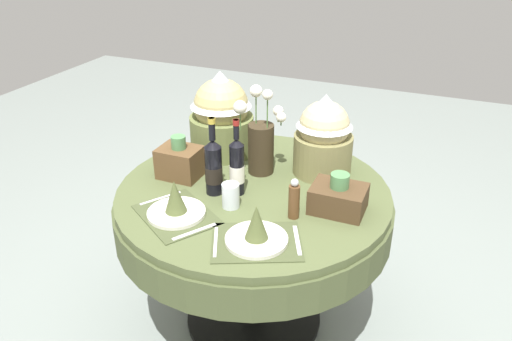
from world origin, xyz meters
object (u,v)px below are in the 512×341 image
(wine_bottle_left, at_px, (237,166))
(tumbler_near_left, at_px, (231,195))
(place_setting_right, at_px, (257,232))
(woven_basket_side_right, at_px, (338,197))
(wine_bottle_centre, at_px, (213,166))
(place_setting_left, at_px, (176,205))
(dining_table, at_px, (253,214))
(flower_vase, at_px, (261,141))
(pepper_mill, at_px, (294,200))
(gift_tub_back_left, at_px, (221,111))
(woven_basket_side_left, at_px, (180,161))
(gift_tub_back_right, at_px, (324,133))

(wine_bottle_left, bearing_deg, tumbler_near_left, -79.05)
(place_setting_right, distance_m, woven_basket_side_right, 0.41)
(place_setting_right, distance_m, wine_bottle_centre, 0.43)
(place_setting_left, bearing_deg, dining_table, 56.99)
(flower_vase, bearing_deg, place_setting_left, -109.66)
(dining_table, height_order, pepper_mill, pepper_mill)
(pepper_mill, height_order, gift_tub_back_left, gift_tub_back_left)
(flower_vase, xyz_separation_m, wine_bottle_left, (-0.02, -0.23, -0.03))
(place_setting_left, relative_size, woven_basket_side_left, 2.09)
(gift_tub_back_left, bearing_deg, place_setting_left, -81.65)
(flower_vase, height_order, woven_basket_side_right, flower_vase)
(wine_bottle_left, bearing_deg, gift_tub_back_left, 124.70)
(place_setting_left, height_order, tumbler_near_left, place_setting_left)
(flower_vase, xyz_separation_m, gift_tub_back_left, (-0.27, 0.13, 0.06))
(wine_bottle_left, bearing_deg, wine_bottle_centre, -159.17)
(gift_tub_back_right, bearing_deg, dining_table, -129.88)
(wine_bottle_left, bearing_deg, flower_vase, 85.06)
(woven_basket_side_left, bearing_deg, woven_basket_side_right, -0.84)
(flower_vase, bearing_deg, woven_basket_side_right, -24.65)
(wine_bottle_centre, relative_size, woven_basket_side_right, 1.59)
(dining_table, relative_size, gift_tub_back_left, 2.92)
(dining_table, distance_m, wine_bottle_left, 0.28)
(gift_tub_back_right, bearing_deg, pepper_mill, -89.28)
(pepper_mill, bearing_deg, wine_bottle_centre, 171.83)
(dining_table, bearing_deg, tumbler_near_left, -100.04)
(wine_bottle_centre, relative_size, pepper_mill, 2.01)
(flower_vase, distance_m, wine_bottle_left, 0.23)
(dining_table, distance_m, flower_vase, 0.34)
(dining_table, distance_m, gift_tub_back_right, 0.50)
(gift_tub_back_right, xyz_separation_m, woven_basket_side_left, (-0.60, -0.30, -0.13))
(tumbler_near_left, bearing_deg, place_setting_right, -44.55)
(place_setting_left, height_order, place_setting_right, same)
(pepper_mill, bearing_deg, flower_vase, 130.79)
(flower_vase, height_order, gift_tub_back_right, flower_vase)
(gift_tub_back_left, bearing_deg, woven_basket_side_left, -101.65)
(dining_table, distance_m, woven_basket_side_right, 0.44)
(place_setting_right, height_order, woven_basket_side_left, woven_basket_side_left)
(flower_vase, bearing_deg, pepper_mill, -49.21)
(place_setting_left, distance_m, gift_tub_back_right, 0.76)
(flower_vase, distance_m, pepper_mill, 0.43)
(dining_table, relative_size, flower_vase, 2.95)
(gift_tub_back_right, bearing_deg, flower_vase, -157.23)
(tumbler_near_left, bearing_deg, pepper_mill, 5.01)
(wine_bottle_left, height_order, tumbler_near_left, wine_bottle_left)
(dining_table, height_order, gift_tub_back_left, gift_tub_back_left)
(gift_tub_back_right, bearing_deg, gift_tub_back_left, 178.15)
(place_setting_left, relative_size, wine_bottle_left, 1.22)
(wine_bottle_centre, distance_m, woven_basket_side_right, 0.55)
(place_setting_left, xyz_separation_m, wine_bottle_centre, (0.06, 0.23, 0.08))
(pepper_mill, bearing_deg, place_setting_right, -108.30)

